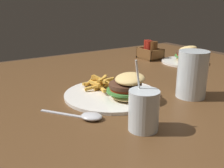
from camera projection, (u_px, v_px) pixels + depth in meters
name	position (u px, v px, depth m)	size (l,w,h in m)	color
dining_table	(164.00, 110.00, 1.05)	(1.39, 1.30, 0.71)	brown
meal_plate_near	(117.00, 91.00, 0.85)	(0.31, 0.31, 0.09)	white
beer_glass	(192.00, 75.00, 0.84)	(0.10, 0.10, 0.15)	silver
juice_glass	(144.00, 111.00, 0.63)	(0.07, 0.07, 0.17)	silver
spoon	(89.00, 116.00, 0.70)	(0.17, 0.13, 0.02)	silver
meal_plate_far	(186.00, 57.00, 1.31)	(0.23, 0.23, 0.10)	white
condiment_caddy	(150.00, 52.00, 1.40)	(0.12, 0.09, 0.10)	brown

